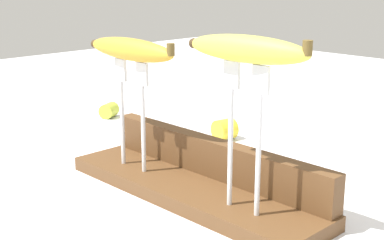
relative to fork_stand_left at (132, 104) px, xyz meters
name	(u,v)px	position (x,y,z in m)	size (l,w,h in m)	color
ground_plane	(192,197)	(0.12, 0.02, -0.13)	(3.00, 3.00, 0.00)	silver
wooden_board	(192,190)	(0.12, 0.02, -0.12)	(0.46, 0.12, 0.02)	brown
board_backstop	(214,158)	(0.12, 0.07, -0.08)	(0.45, 0.03, 0.06)	brown
fork_stand_left	(132,104)	(0.00, 0.00, 0.00)	(0.08, 0.01, 0.18)	silver
fork_stand_right	(245,125)	(0.24, 0.00, 0.01)	(0.07, 0.01, 0.20)	silver
banana_raised_left	(130,49)	(0.00, 0.00, 0.09)	(0.20, 0.04, 0.04)	gold
banana_raised_right	(247,49)	(0.24, 0.00, 0.11)	(0.19, 0.05, 0.04)	#DBD147
banana_chunk_near	(109,110)	(-0.36, 0.21, -0.11)	(0.05, 0.05, 0.03)	#B2C138
banana_chunk_far	(225,129)	(-0.05, 0.28, -0.11)	(0.05, 0.05, 0.04)	yellow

